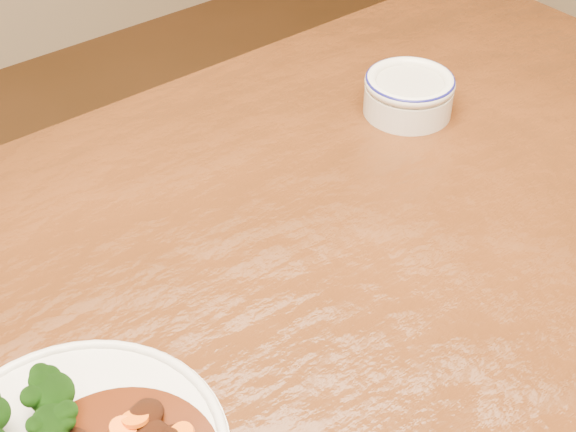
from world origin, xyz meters
TOP-DOWN VIEW (x-y plane):
  - dining_table at (0.00, 0.00)m, footprint 1.50×0.90m
  - dip_bowl at (0.35, 0.19)m, footprint 0.12×0.12m

SIDE VIEW (x-z plane):
  - dining_table at x=0.00m, z-range 0.30..1.05m
  - dip_bowl at x=0.35m, z-range 0.75..0.81m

